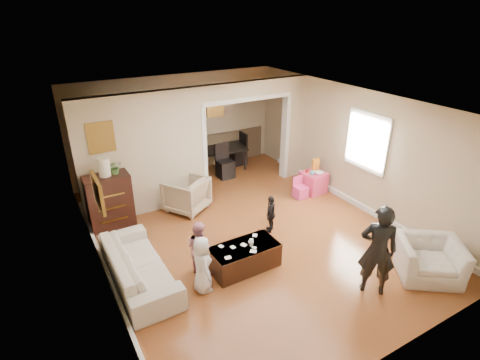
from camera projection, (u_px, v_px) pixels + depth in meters
floor at (245, 231)px, 7.63m from camera, size 7.00×7.00×0.00m
partition_left at (145, 155)px, 7.88m from camera, size 2.75×0.18×2.60m
partition_right at (293, 128)px, 9.63m from camera, size 0.55×0.18×2.60m
partition_header at (247, 89)px, 8.53m from camera, size 2.22×0.18×0.35m
window_pane at (367, 141)px, 7.90m from camera, size 0.03×0.95×1.10m
framed_art_partition at (101, 137)px, 7.20m from camera, size 0.45×0.03×0.55m
framed_art_sofa_wall at (98, 193)px, 5.18m from camera, size 0.03×0.55×0.40m
framed_art_alcove at (215, 106)px, 10.13m from camera, size 0.45×0.03×0.55m
sofa at (138, 265)px, 6.13m from camera, size 0.85×2.11×0.61m
armchair_back at (186, 194)px, 8.27m from camera, size 1.12×1.13×0.75m
armchair_front at (429, 259)px, 6.25m from camera, size 1.30×1.27×0.64m
dresser at (110, 203)px, 7.49m from camera, size 0.85×0.48×1.17m
table_lamp at (104, 167)px, 7.17m from camera, size 0.22×0.22×0.36m
potted_plant at (115, 167)px, 7.28m from camera, size 0.25×0.22×0.28m
coffee_table at (244, 257)px, 6.48m from camera, size 1.18×0.61×0.44m
coffee_cup at (251, 244)px, 6.37m from camera, size 0.10×0.10×0.09m
play_table at (313, 182)px, 9.15m from camera, size 0.57×0.57×0.50m
cereal_box at (316, 165)px, 9.11m from camera, size 0.21×0.09×0.30m
cyan_cup at (312, 173)px, 8.94m from camera, size 0.08×0.08×0.08m
toy_block at (307, 171)px, 9.07m from camera, size 0.10×0.09×0.05m
play_bowl at (319, 173)px, 8.96m from camera, size 0.24×0.24×0.05m
dining_table at (214, 159)px, 10.41m from camera, size 1.86×1.25×0.61m
adult_person at (378, 250)px, 5.72m from camera, size 0.66×0.65×1.53m
child_kneel_a at (202, 265)px, 5.86m from camera, size 0.37×0.51×0.96m
child_kneel_b at (199, 247)px, 6.29m from camera, size 0.51×0.56×0.96m
child_toddler at (271, 214)px, 7.47m from camera, size 0.47×0.45×0.79m
craft_papers at (243, 246)px, 6.38m from camera, size 0.84×0.53×0.00m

